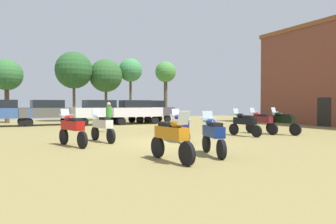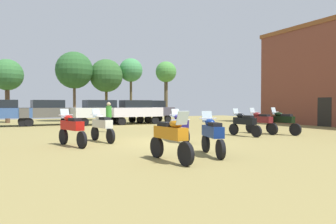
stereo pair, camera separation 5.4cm
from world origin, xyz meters
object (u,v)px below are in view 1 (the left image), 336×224
object	(u,v)px
motorcycle_1	(244,123)
tree_3	(7,75)
car_1	(99,110)
car_4	(47,111)
motorcycle_10	(72,128)
tree_5	(106,76)
motorcycle_8	(283,121)
tree_6	(166,73)
motorcycle_2	(172,136)
car_6	(150,110)
car_5	(0,111)
motorcycle_3	(261,121)
motorcycle_4	(180,126)
motorcycle_7	(213,134)
tree_7	(130,71)
tree_4	(74,70)
car_2	(135,110)
person_1	(109,115)

from	to	relation	value
motorcycle_1	tree_3	distance (m)	21.89
car_1	car_4	size ratio (longest dim) A/B	1.01
motorcycle_10	tree_5	size ratio (longest dim) A/B	0.36
motorcycle_10	car_1	world-z (taller)	car_1
motorcycle_8	tree_6	xyz separation A→B (m)	(2.04, 19.08, 4.36)
motorcycle_2	car_6	distance (m)	19.90
motorcycle_2	car_5	bearing A→B (deg)	-80.58
motorcycle_3	tree_3	size ratio (longest dim) A/B	0.40
motorcycle_10	motorcycle_4	bearing A→B (deg)	-22.44
motorcycle_10	tree_6	xyz separation A→B (m)	(13.29, 18.96, 4.35)
motorcycle_3	tree_6	world-z (taller)	tree_6
tree_3	motorcycle_1	bearing A→B (deg)	-58.31
motorcycle_2	motorcycle_7	distance (m)	1.78
tree_7	tree_6	bearing A→B (deg)	-0.89
tree_4	tree_3	bearing A→B (deg)	-178.59
car_2	motorcycle_10	bearing A→B (deg)	147.87
motorcycle_7	tree_3	distance (m)	24.05
car_1	tree_5	distance (m)	7.60
car_2	person_1	distance (m)	7.66
tree_6	motorcycle_7	bearing A→B (deg)	-112.20
motorcycle_7	tree_5	world-z (taller)	tree_5
car_5	person_1	bearing A→B (deg)	-143.05
car_6	tree_5	size ratio (longest dim) A/B	0.73
tree_3	car_6	bearing A→B (deg)	-22.32
motorcycle_1	tree_4	world-z (taller)	tree_4
motorcycle_3	motorcycle_4	size ratio (longest dim) A/B	1.03
car_6	tree_6	xyz separation A→B (m)	(4.09, 5.18, 3.92)
motorcycle_7	car_4	distance (m)	18.45
car_1	car_5	world-z (taller)	same
tree_5	car_2	bearing A→B (deg)	-84.30
car_6	tree_4	distance (m)	8.56
motorcycle_4	motorcycle_10	xyz separation A→B (m)	(-4.61, 0.51, 0.02)
tree_4	motorcycle_1	bearing A→B (deg)	-73.37
motorcycle_8	tree_3	world-z (taller)	tree_3
motorcycle_1	tree_6	xyz separation A→B (m)	(4.44, 18.76, 4.38)
motorcycle_1	motorcycle_7	bearing A→B (deg)	-147.09
motorcycle_4	motorcycle_10	size ratio (longest dim) A/B	0.97
motorcycle_4	tree_3	size ratio (longest dim) A/B	0.38
car_2	person_1	bearing A→B (deg)	146.22
motorcycle_1	car_5	xyz separation A→B (m)	(-11.75, 13.47, 0.46)
tree_7	car_1	bearing A→B (deg)	-127.11
motorcycle_2	tree_4	size ratio (longest dim) A/B	0.34
motorcycle_1	car_6	distance (m)	13.59
motorcycle_2	car_6	xyz separation A→B (m)	(7.16, 18.57, 0.43)
tree_5	person_1	bearing A→B (deg)	-104.52
car_4	car_1	bearing A→B (deg)	-113.49
motorcycle_4	person_1	xyz separation A→B (m)	(-1.54, 6.14, 0.34)
motorcycle_2	motorcycle_3	distance (m)	10.16
tree_3	motorcycle_8	bearing A→B (deg)	-53.68
car_4	motorcycle_7	bearing A→B (deg)	-173.58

